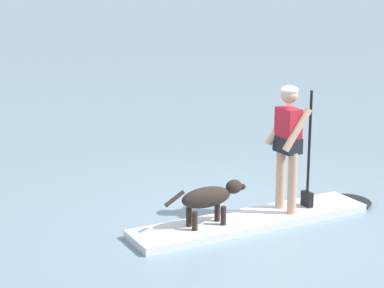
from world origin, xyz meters
TOP-DOWN VIEW (x-y plane):
  - ground_plane at (0.00, 0.00)m, footprint 400.00×400.00m
  - paddleboard at (0.21, -0.08)m, footprint 3.53×1.91m
  - person_paddler at (0.51, -0.20)m, footprint 0.68×0.59m
  - dog at (-0.57, 0.23)m, footprint 1.08×0.49m

SIDE VIEW (x-z plane):
  - ground_plane at x=0.00m, z-range 0.00..0.00m
  - paddleboard at x=0.21m, z-range 0.00..0.10m
  - dog at x=-0.57m, z-range 0.19..0.72m
  - person_paddler at x=0.51m, z-range 0.23..1.88m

